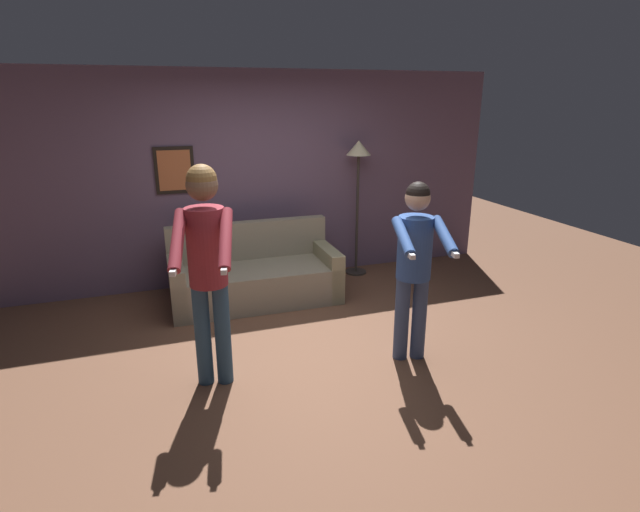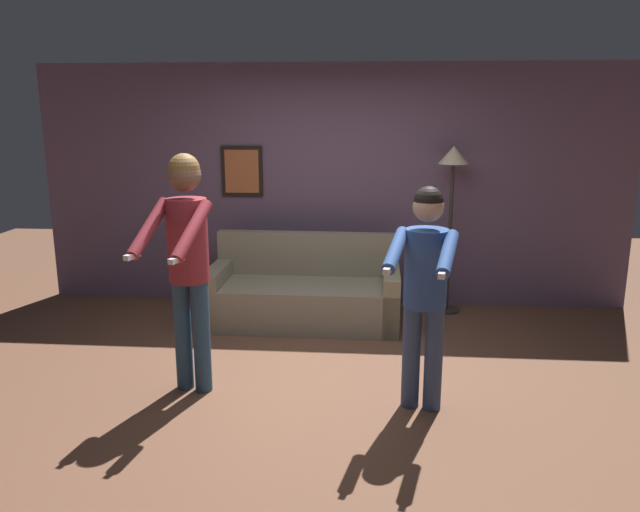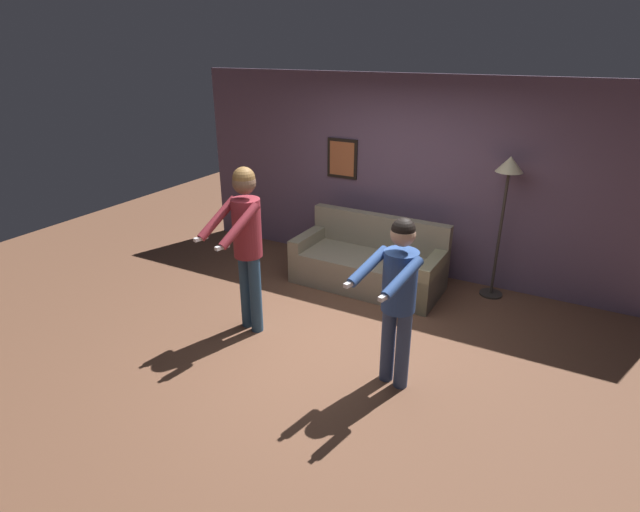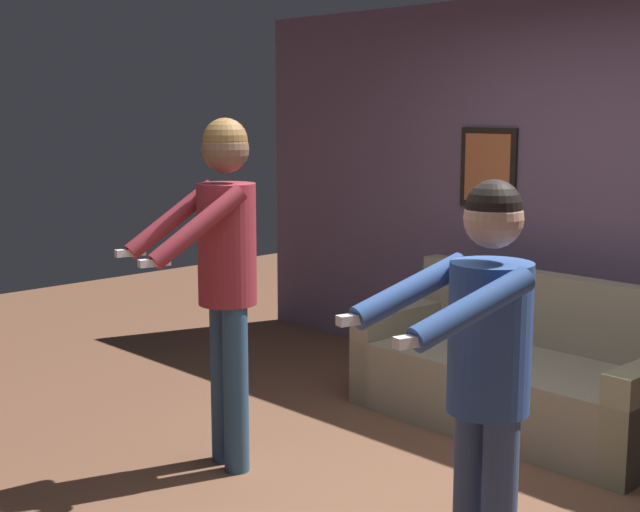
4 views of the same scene
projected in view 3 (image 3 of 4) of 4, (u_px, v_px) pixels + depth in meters
The scene contains 6 objects.
ground_plane at pixel (335, 338), 5.37m from camera, with size 12.00×12.00×0.00m, color brown.
back_wall_assembly at pixel (409, 177), 6.58m from camera, with size 6.40×0.09×2.60m.
couch at pixel (369, 265), 6.48m from camera, with size 1.91×0.88×0.87m.
torchiere_lamp at pixel (507, 183), 5.75m from camera, with size 0.31×0.31×1.76m.
person_standing_left at pixel (246, 235), 5.13m from camera, with size 0.53×0.70×1.82m.
person_standing_right at pixel (398, 290), 4.29m from camera, with size 0.53×0.71×1.62m.
Camera 3 is at (2.06, -4.11, 2.92)m, focal length 28.00 mm.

